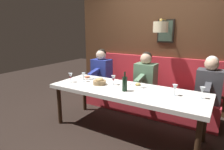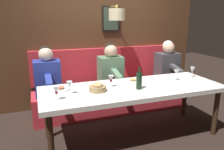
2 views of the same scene
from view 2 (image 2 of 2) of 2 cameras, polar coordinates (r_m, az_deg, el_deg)
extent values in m
plane|color=black|center=(3.31, 5.20, -15.36)|extent=(12.00, 12.00, 0.00)
cube|color=silver|center=(3.01, 5.51, -3.62)|extent=(0.90, 2.48, 0.06)
cylinder|color=#301E12|center=(3.51, 25.27, -8.76)|extent=(0.07, 0.07, 0.68)
cylinder|color=#301E12|center=(2.60, -15.58, -16.32)|extent=(0.07, 0.07, 0.68)
cylinder|color=#301E12|center=(3.99, 18.29, -5.25)|extent=(0.07, 0.07, 0.68)
cylinder|color=#301E12|center=(3.22, -16.54, -10.03)|extent=(0.07, 0.07, 0.68)
cube|color=red|center=(3.96, -0.11, -6.44)|extent=(0.52, 2.68, 0.45)
cube|color=#51331E|center=(4.25, -2.82, 11.99)|extent=(0.10, 3.88, 2.90)
cube|color=red|center=(4.25, -2.35, 2.75)|extent=(0.10, 2.68, 0.64)
cube|color=black|center=(4.24, -0.34, 14.36)|extent=(0.04, 0.34, 0.47)
cube|color=#384C3D|center=(4.22, -0.25, 14.35)|extent=(0.01, 0.28, 0.41)
cylinder|color=#A37F38|center=(4.09, 0.36, 17.36)|extent=(0.35, 0.02, 0.02)
cylinder|color=beige|center=(3.92, 1.26, 15.42)|extent=(0.28, 0.28, 0.20)
sphere|color=#A37F38|center=(3.92, 1.27, 17.31)|extent=(0.06, 0.06, 0.06)
cube|color=#3D3D42|center=(4.29, 14.02, 1.86)|extent=(0.30, 0.40, 0.56)
sphere|color=#D1A889|center=(4.21, 14.49, 6.84)|extent=(0.22, 0.22, 0.22)
sphere|color=silver|center=(4.23, 14.29, 7.31)|extent=(0.20, 0.20, 0.20)
cube|color=#3D3D42|center=(4.05, 16.29, 1.53)|extent=(0.33, 0.09, 0.14)
cube|color=#567A5B|center=(3.79, -0.42, 0.64)|extent=(0.30, 0.40, 0.56)
sphere|color=#D1A889|center=(3.70, -0.33, 6.27)|extent=(0.22, 0.22, 0.22)
sphere|color=black|center=(3.72, -0.48, 6.80)|extent=(0.20, 0.20, 0.20)
cube|color=#567A5B|center=(3.52, 1.12, 0.18)|extent=(0.33, 0.09, 0.14)
cube|color=#283893|center=(3.60, -16.37, -0.75)|extent=(0.30, 0.40, 0.56)
sphere|color=beige|center=(3.50, -16.80, 5.15)|extent=(0.22, 0.22, 0.22)
sphere|color=black|center=(3.53, -16.87, 5.71)|extent=(0.20, 0.20, 0.20)
cube|color=#283893|center=(3.31, -16.11, -1.36)|extent=(0.33, 0.09, 0.14)
cylinder|color=white|center=(3.25, 5.39, -1.56)|extent=(0.24, 0.24, 0.01)
ellipsoid|color=#AD8E4C|center=(3.24, 5.40, -1.13)|extent=(0.11, 0.09, 0.04)
cube|color=silver|center=(3.29, 7.83, -1.47)|extent=(0.17, 0.02, 0.01)
cube|color=silver|center=(3.21, 2.89, -1.77)|extent=(0.18, 0.02, 0.01)
cylinder|color=silver|center=(2.95, -13.12, -3.57)|extent=(0.24, 0.24, 0.01)
ellipsoid|color=#B76647|center=(2.95, -13.15, -3.10)|extent=(0.11, 0.09, 0.04)
cube|color=silver|center=(2.95, -10.28, -3.49)|extent=(0.17, 0.04, 0.01)
cube|color=silver|center=(2.96, -15.95, -3.77)|extent=(0.18, 0.02, 0.01)
cylinder|color=silver|center=(2.77, -10.84, -4.81)|extent=(0.06, 0.06, 0.00)
cylinder|color=silver|center=(2.76, -10.88, -4.04)|extent=(0.01, 0.01, 0.07)
cone|color=silver|center=(2.73, -10.96, -2.45)|extent=(0.07, 0.07, 0.08)
cylinder|color=silver|center=(2.98, -0.26, -3.09)|extent=(0.06, 0.06, 0.00)
cylinder|color=silver|center=(2.97, -0.26, -2.37)|extent=(0.01, 0.01, 0.07)
cone|color=silver|center=(2.95, -0.27, -0.89)|extent=(0.07, 0.07, 0.08)
cylinder|color=maroon|center=(2.96, -0.27, -1.36)|extent=(0.03, 0.03, 0.03)
cylinder|color=silver|center=(3.69, 19.96, -0.48)|extent=(0.06, 0.06, 0.00)
cylinder|color=silver|center=(3.68, 20.01, 0.11)|extent=(0.01, 0.01, 0.07)
cone|color=silver|center=(3.66, 20.12, 1.32)|extent=(0.07, 0.07, 0.08)
cylinder|color=silver|center=(3.43, 16.22, -1.30)|extent=(0.06, 0.06, 0.00)
cylinder|color=silver|center=(3.42, 16.26, -0.67)|extent=(0.01, 0.01, 0.07)
cone|color=silver|center=(3.40, 16.36, 0.63)|extent=(0.07, 0.07, 0.08)
cylinder|color=silver|center=(2.61, -14.10, -6.24)|extent=(0.06, 0.06, 0.00)
cylinder|color=silver|center=(2.60, -14.15, -5.42)|extent=(0.01, 0.01, 0.07)
cone|color=silver|center=(2.57, -14.26, -3.75)|extent=(0.07, 0.07, 0.08)
cylinder|color=maroon|center=(2.58, -14.22, -4.41)|extent=(0.03, 0.03, 0.02)
cylinder|color=black|center=(2.90, 7.03, -1.54)|extent=(0.08, 0.08, 0.22)
cylinder|color=black|center=(2.86, 7.13, 1.34)|extent=(0.03, 0.03, 0.08)
cylinder|color=#9E7F56|center=(2.82, -3.73, -3.52)|extent=(0.22, 0.22, 0.07)
ellipsoid|color=tan|center=(2.80, -3.74, -2.55)|extent=(0.15, 0.13, 0.06)
camera|label=1|loc=(2.55, 71.73, 4.75)|focal=30.97mm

